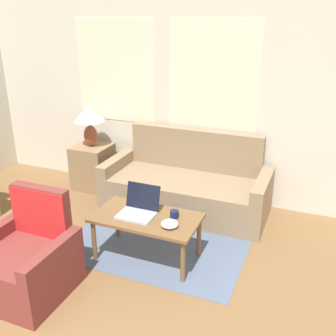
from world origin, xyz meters
name	(u,v)px	position (x,y,z in m)	size (l,w,h in m)	color
wall_back	(168,94)	(0.00, 4.16, 1.31)	(6.21, 0.06, 2.60)	silver
rug	(168,230)	(0.42, 3.12, 0.00)	(1.82, 1.85, 0.01)	slate
couch	(187,187)	(0.42, 3.73, 0.27)	(1.96, 0.84, 0.92)	#937A5B
armchair	(28,262)	(-0.33, 1.77, 0.26)	(0.75, 0.72, 0.87)	brown
side_table	(93,167)	(-0.97, 3.82, 0.30)	(0.47, 0.47, 0.60)	#937551
table_lamp	(89,118)	(-0.97, 3.82, 0.98)	(0.40, 0.40, 0.55)	brown
coffee_table	(147,221)	(0.42, 2.58, 0.40)	(1.01, 0.56, 0.45)	brown
laptop	(139,208)	(0.33, 2.60, 0.51)	(0.34, 0.32, 0.26)	#B7B7BC
cup_navy	(174,214)	(0.68, 2.66, 0.49)	(0.08, 0.08, 0.07)	#191E4C
snack_bowl	(170,224)	(0.70, 2.48, 0.49)	(0.16, 0.16, 0.06)	white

